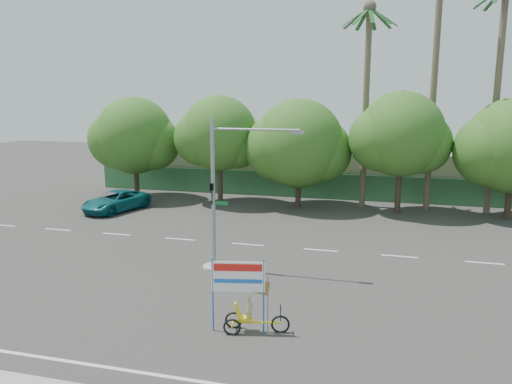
# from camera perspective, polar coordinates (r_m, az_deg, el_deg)

# --- Properties ---
(ground) EXTENTS (120.00, 120.00, 0.00)m
(ground) POSITION_cam_1_polar(r_m,az_deg,el_deg) (19.71, -1.73, -13.02)
(ground) COLOR #33302D
(ground) RESTS_ON ground
(fence) EXTENTS (38.00, 0.08, 2.00)m
(fence) POSITION_cam_1_polar(r_m,az_deg,el_deg) (39.72, 7.15, 0.69)
(fence) COLOR #336B3D
(fence) RESTS_ON ground
(building_left) EXTENTS (12.00, 8.00, 4.00)m
(building_left) POSITION_cam_1_polar(r_m,az_deg,el_deg) (46.23, -4.43, 3.43)
(building_left) COLOR beige
(building_left) RESTS_ON ground
(building_right) EXTENTS (14.00, 8.00, 3.60)m
(building_right) POSITION_cam_1_polar(r_m,az_deg,el_deg) (43.78, 18.43, 2.22)
(building_right) COLOR beige
(building_right) RESTS_ON ground
(tree_far_left) EXTENTS (7.14, 6.00, 7.96)m
(tree_far_left) POSITION_cam_1_polar(r_m,az_deg,el_deg) (40.29, -13.77, 6.00)
(tree_far_left) COLOR #473828
(tree_far_left) RESTS_ON ground
(tree_left) EXTENTS (6.66, 5.60, 8.07)m
(tree_left) POSITION_cam_1_polar(r_m,az_deg,el_deg) (37.43, -4.27, 6.39)
(tree_left) COLOR #473828
(tree_left) RESTS_ON ground
(tree_center) EXTENTS (7.62, 6.40, 7.85)m
(tree_center) POSITION_cam_1_polar(r_m,az_deg,el_deg) (35.97, 4.85, 5.25)
(tree_center) COLOR #473828
(tree_center) RESTS_ON ground
(tree_right) EXTENTS (6.90, 5.80, 8.36)m
(tree_right) POSITION_cam_1_polar(r_m,az_deg,el_deg) (35.37, 16.17, 6.02)
(tree_right) COLOR #473828
(tree_right) RESTS_ON ground
(palm_tall) EXTENTS (3.73, 3.79, 17.45)m
(palm_tall) POSITION_cam_1_polar(r_m,az_deg,el_deg) (36.94, 19.84, 14.13)
(palm_tall) COLOR #70604C
(palm_tall) RESTS_ON ground
(palm_mid) EXTENTS (3.73, 3.79, 15.45)m
(palm_mid) POSITION_cam_1_polar(r_m,az_deg,el_deg) (37.40, 25.98, 12.00)
(palm_mid) COLOR #70604C
(palm_mid) RESTS_ON ground
(palm_short) EXTENTS (3.73, 3.79, 14.45)m
(palm_short) POSITION_cam_1_polar(r_m,az_deg,el_deg) (36.80, 12.53, 12.01)
(palm_short) COLOR #70604C
(palm_short) RESTS_ON ground
(traffic_signal) EXTENTS (4.72, 1.10, 7.00)m
(traffic_signal) POSITION_cam_1_polar(r_m,az_deg,el_deg) (23.05, -4.18, -1.83)
(traffic_signal) COLOR gray
(traffic_signal) RESTS_ON ground
(trike_billboard) EXTENTS (2.65, 0.91, 2.65)m
(trike_billboard) POSITION_cam_1_polar(r_m,az_deg,el_deg) (17.44, -1.19, -12.50)
(trike_billboard) COLOR black
(trike_billboard) RESTS_ON ground
(pickup_truck) EXTENTS (3.76, 5.59, 1.43)m
(pickup_truck) POSITION_cam_1_polar(r_m,az_deg,el_deg) (36.52, -15.70, -1.00)
(pickup_truck) COLOR #0E5B62
(pickup_truck) RESTS_ON ground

